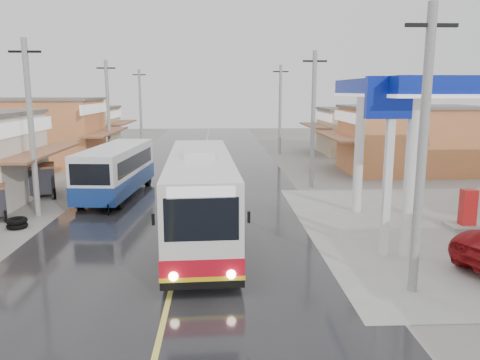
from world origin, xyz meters
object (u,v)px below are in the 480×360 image
Objects in this scene: coach_bus at (200,195)px; second_bus at (117,170)px; tyre_stack at (17,223)px; cyclist at (108,200)px; tricycle_far at (41,178)px.

coach_bus is 9.01m from second_bus.
cyclist is at bearing 37.27° from tyre_stack.
second_bus is 3.62m from cyclist.
second_bus is (-4.86, 7.59, -0.24)m from coach_bus.
cyclist reaches higher than tricycle_far.
second_bus reaches higher than tyre_stack.
coach_bus is at bearing -52.64° from cyclist.
cyclist is (0.31, -3.51, -0.86)m from second_bus.
coach_bus is 6.21m from cyclist.
tricycle_far is at bearing 136.94° from coach_bus.
tyre_stack is (1.18, -6.10, -0.79)m from tricycle_far.
coach_bus reaches higher than second_bus.
coach_bus is 4.58× the size of tricycle_far.
coach_bus is 6.05× the size of cyclist.
second_bus is 4.17m from tricycle_far.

